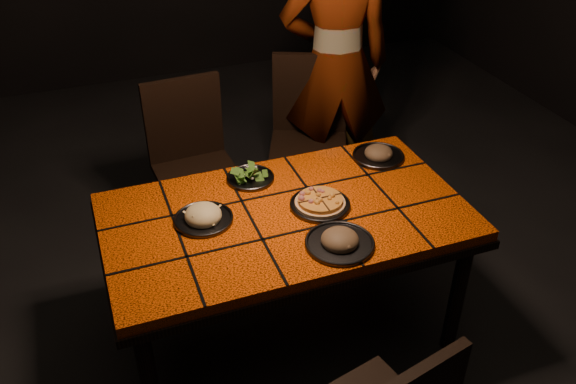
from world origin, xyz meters
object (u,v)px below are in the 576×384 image
object	(u,v)px
dining_table	(286,226)
diner	(335,64)
plate_pizza	(320,203)
chair_far_right	(309,128)
plate_pasta	(203,217)
chair_far_left	(192,154)

from	to	relation	value
dining_table	diner	bearing A→B (deg)	56.46
dining_table	plate_pizza	world-z (taller)	plate_pizza
dining_table	plate_pizza	xyz separation A→B (m)	(0.16, -0.01, 0.10)
dining_table	plate_pizza	distance (m)	0.19
chair_far_right	plate_pasta	xyz separation A→B (m)	(-0.88, -0.93, 0.19)
chair_far_right	plate_pizza	world-z (taller)	chair_far_right
diner	plate_pizza	bearing A→B (deg)	76.57
plate_pizza	plate_pasta	xyz separation A→B (m)	(-0.52, 0.08, 0.00)
diner	plate_pizza	xyz separation A→B (m)	(-0.56, -1.10, -0.16)
chair_far_left	diner	size ratio (longest dim) A/B	0.53
chair_far_left	chair_far_right	world-z (taller)	chair_far_right
diner	plate_pasta	xyz separation A→B (m)	(-1.08, -1.02, -0.16)
dining_table	plate_pasta	bearing A→B (deg)	169.87
plate_pasta	diner	bearing A→B (deg)	43.50
chair_far_right	plate_pizza	bearing A→B (deg)	-85.95
plate_pizza	dining_table	bearing A→B (deg)	175.36
chair_far_left	plate_pizza	size ratio (longest dim) A/B	3.62
dining_table	diner	size ratio (longest dim) A/B	0.87
chair_far_left	plate_pasta	bearing A→B (deg)	-102.15
chair_far_right	diner	world-z (taller)	diner
chair_far_left	chair_far_right	size ratio (longest dim) A/B	0.98
dining_table	chair_far_left	size ratio (longest dim) A/B	1.64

